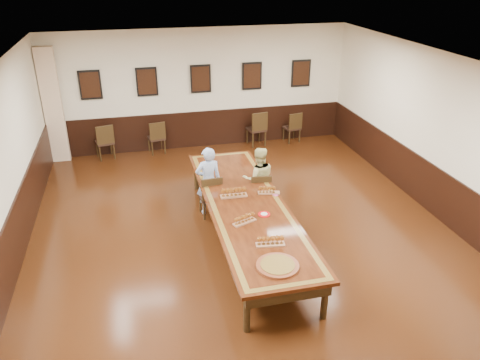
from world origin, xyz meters
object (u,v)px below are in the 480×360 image
object	(u,v)px
chair_woman	(259,192)
spare_chair_d	(292,127)
spare_chair_a	(104,141)
person_man	(208,181)
conference_table	(246,211)
carved_platter	(278,266)
person_woman	(258,179)
chair_man	(210,195)
spare_chair_b	(156,137)
spare_chair_c	(256,128)

from	to	relation	value
chair_woman	spare_chair_d	bearing A→B (deg)	-114.07
spare_chair_a	person_man	distance (m)	4.13
conference_table	carved_platter	distance (m)	1.96
person_woman	conference_table	size ratio (longest dim) A/B	0.28
carved_platter	spare_chair_a	bearing A→B (deg)	111.24
conference_table	person_man	bearing A→B (deg)	112.61
spare_chair_a	chair_woman	bearing A→B (deg)	116.70
chair_man	spare_chair_b	world-z (taller)	same
spare_chair_c	spare_chair_d	size ratio (longest dim) A/B	1.13
spare_chair_d	conference_table	distance (m)	5.38
chair_man	spare_chair_d	bearing A→B (deg)	-134.23
chair_man	person_man	size ratio (longest dim) A/B	0.63
spare_chair_a	spare_chair_b	world-z (taller)	spare_chair_a
spare_chair_b	chair_man	bearing A→B (deg)	91.26
spare_chair_d	person_woman	world-z (taller)	person_woman
person_man	spare_chair_c	bearing A→B (deg)	-123.82
person_man	conference_table	bearing A→B (deg)	108.01
spare_chair_a	carved_platter	distance (m)	7.15
spare_chair_a	person_woman	distance (m)	4.80
chair_woman	spare_chair_d	size ratio (longest dim) A/B	1.00
spare_chair_d	person_man	bearing A→B (deg)	38.89
person_man	person_woman	distance (m)	1.03
carved_platter	chair_man	bearing A→B (deg)	98.40
chair_man	spare_chair_b	xyz separation A→B (m)	(-0.80, 3.69, -0.00)
person_man	carved_platter	distance (m)	3.17
chair_woman	spare_chair_a	world-z (taller)	spare_chair_a
spare_chair_d	person_man	world-z (taller)	person_man
chair_man	chair_woman	bearing A→B (deg)	170.09
chair_man	spare_chair_d	world-z (taller)	chair_man
spare_chair_c	carved_platter	world-z (taller)	spare_chair_c
chair_woman	conference_table	distance (m)	1.13
carved_platter	spare_chair_c	bearing A→B (deg)	77.18
chair_man	conference_table	size ratio (longest dim) A/B	0.18
chair_man	chair_woman	distance (m)	1.01
spare_chair_a	spare_chair_d	distance (m)	5.16
chair_woman	spare_chair_b	bearing A→B (deg)	-60.22
spare_chair_a	chair_man	bearing A→B (deg)	107.02
chair_man	carved_platter	bearing A→B (deg)	93.80
spare_chair_d	carved_platter	distance (m)	7.18
person_man	spare_chair_d	bearing A→B (deg)	-135.06
person_woman	spare_chair_a	bearing A→B (deg)	-44.69
chair_man	spare_chair_c	xyz separation A→B (m)	(1.97, 3.62, 0.04)
chair_woman	carved_platter	bearing A→B (deg)	83.56
chair_man	spare_chair_a	world-z (taller)	spare_chair_a
spare_chair_a	spare_chair_b	distance (m)	1.34
spare_chair_a	person_woman	bearing A→B (deg)	117.48
person_man	conference_table	size ratio (longest dim) A/B	0.29
spare_chair_c	carved_platter	size ratio (longest dim) A/B	1.30
chair_man	spare_chair_c	bearing A→B (deg)	-123.08
spare_chair_d	spare_chair_c	bearing A→B (deg)	-9.16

